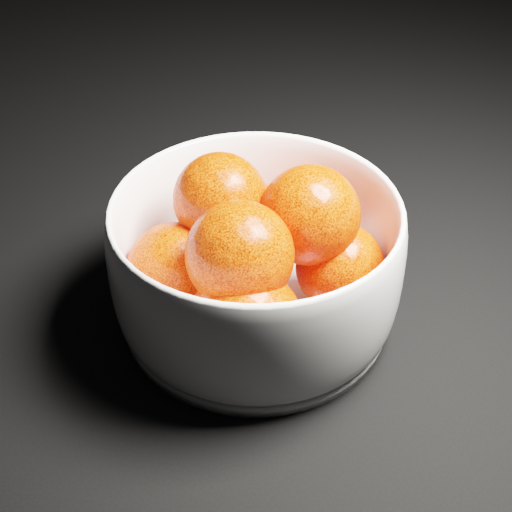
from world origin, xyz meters
TOP-DOWN VIEW (x-y plane):
  - bowl at (0.25, 0.04)m, footprint 0.21×0.21m
  - orange_pile at (0.25, 0.03)m, footprint 0.17×0.16m

SIDE VIEW (x-z plane):
  - bowl at x=0.25m, z-range 0.00..0.10m
  - orange_pile at x=0.25m, z-range 0.01..0.12m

